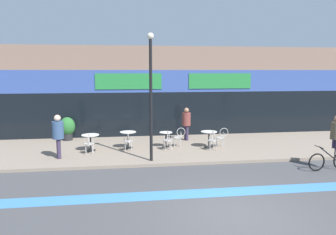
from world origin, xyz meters
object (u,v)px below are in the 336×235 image
(planter_pot, at_px, (67,128))
(lamp_post, at_px, (151,88))
(bistro_table_3, at_px, (209,136))
(pedestrian_near_end, at_px, (58,133))
(cafe_chair_1_near, at_px, (128,140))
(cafe_chair_3_side, at_px, (222,136))
(bistro_table_2, at_px, (166,136))
(cafe_chair_2_side, at_px, (179,136))
(bistro_table_0, at_px, (90,139))
(cyclist_0, at_px, (335,139))
(cafe_chair_3_near, at_px, (213,139))
(cafe_chair_2_near, at_px, (168,139))
(cafe_chair_0_near, at_px, (89,142))
(bistro_table_1, at_px, (128,136))
(pedestrian_far_end, at_px, (186,121))

(planter_pot, xyz_separation_m, lamp_post, (3.95, -4.48, 2.25))
(bistro_table_3, height_order, pedestrian_near_end, pedestrian_near_end)
(cafe_chair_1_near, distance_m, cafe_chair_3_side, 4.40)
(bistro_table_3, distance_m, planter_pot, 7.29)
(bistro_table_3, bearing_deg, bistro_table_2, 170.85)
(cafe_chair_2_side, bearing_deg, bistro_table_3, 173.10)
(bistro_table_0, distance_m, planter_pot, 2.82)
(cyclist_0, height_order, pedestrian_near_end, cyclist_0)
(cafe_chair_3_near, relative_size, lamp_post, 0.18)
(cafe_chair_2_near, height_order, pedestrian_near_end, pedestrian_near_end)
(cafe_chair_2_side, height_order, cafe_chair_3_side, same)
(cafe_chair_0_near, bearing_deg, lamp_post, -117.85)
(bistro_table_2, relative_size, cafe_chair_1_near, 0.79)
(cafe_chair_3_side, bearing_deg, bistro_table_3, 5.02)
(cyclist_0, bearing_deg, planter_pot, -35.19)
(cafe_chair_0_near, relative_size, cafe_chair_1_near, 1.00)
(bistro_table_3, relative_size, pedestrian_near_end, 0.42)
(bistro_table_1, height_order, planter_pot, planter_pot)
(cyclist_0, relative_size, pedestrian_far_end, 1.23)
(bistro_table_2, relative_size, cafe_chair_3_near, 0.79)
(cafe_chair_2_near, distance_m, pedestrian_near_end, 4.72)
(cyclist_0, bearing_deg, bistro_table_2, -39.75)
(bistro_table_3, height_order, planter_pot, planter_pot)
(bistro_table_2, bearing_deg, pedestrian_near_end, -163.31)
(bistro_table_2, distance_m, cyclist_0, 7.08)
(cafe_chair_1_near, height_order, cafe_chair_3_near, same)
(cafe_chair_1_near, bearing_deg, cafe_chair_2_side, -74.47)
(bistro_table_1, bearing_deg, cafe_chair_0_near, -151.45)
(bistro_table_1, distance_m, cafe_chair_0_near, 1.92)
(cafe_chair_0_near, height_order, cafe_chair_3_side, same)
(bistro_table_1, height_order, cafe_chair_0_near, cafe_chair_0_near)
(planter_pot, distance_m, pedestrian_near_end, 3.61)
(cafe_chair_3_near, bearing_deg, pedestrian_near_end, 90.78)
(cafe_chair_2_near, distance_m, cafe_chair_3_near, 2.02)
(pedestrian_far_end, bearing_deg, cafe_chair_3_near, -88.83)
(lamp_post, height_order, pedestrian_near_end, lamp_post)
(pedestrian_far_end, bearing_deg, cafe_chair_2_near, -138.72)
(cafe_chair_2_side, xyz_separation_m, cafe_chair_3_near, (1.37, -0.94, 0.00))
(cafe_chair_1_near, height_order, cafe_chair_2_side, same)
(pedestrian_near_end, bearing_deg, cafe_chair_3_side, -6.69)
(cyclist_0, bearing_deg, cafe_chair_2_side, -42.84)
(bistro_table_3, bearing_deg, bistro_table_1, 174.61)
(cafe_chair_3_side, relative_size, lamp_post, 0.18)
(bistro_table_3, bearing_deg, pedestrian_near_end, -170.87)
(cafe_chair_3_near, bearing_deg, bistro_table_3, -2.64)
(cyclist_0, xyz_separation_m, pedestrian_far_end, (-4.53, 5.42, -0.06))
(bistro_table_2, xyz_separation_m, cafe_chair_2_near, (0.01, -0.63, 0.02))
(cafe_chair_3_near, relative_size, pedestrian_far_end, 0.54)
(pedestrian_near_end, bearing_deg, bistro_table_1, 11.45)
(cafe_chair_0_near, relative_size, cafe_chair_3_near, 1.00)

